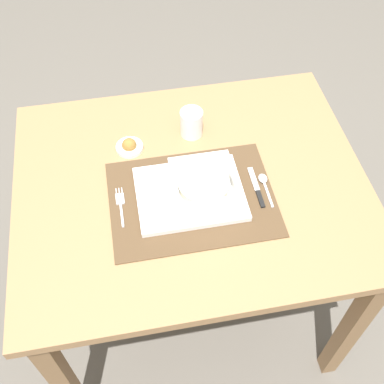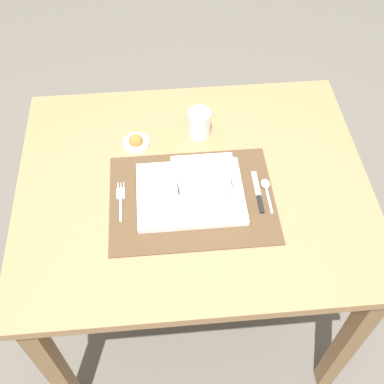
{
  "view_description": "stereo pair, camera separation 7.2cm",
  "coord_description": "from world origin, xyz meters",
  "px_view_note": "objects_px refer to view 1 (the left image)",
  "views": [
    {
      "loc": [
        -0.15,
        -0.8,
        1.74
      ],
      "look_at": [
        -0.01,
        -0.06,
        0.76
      ],
      "focal_mm": 44.77,
      "sensor_mm": 36.0,
      "label": 1
    },
    {
      "loc": [
        -0.08,
        -0.81,
        1.74
      ],
      "look_at": [
        -0.01,
        -0.06,
        0.76
      ],
      "focal_mm": 44.77,
      "sensor_mm": 36.0,
      "label": 2
    }
  ],
  "objects_px": {
    "drinking_glass": "(191,124)",
    "dining_table": "(191,204)",
    "spoon": "(264,182)",
    "porridge_bowl": "(204,185)",
    "fork": "(121,203)",
    "condiment_saucer": "(129,146)",
    "butter_knife": "(257,190)"
  },
  "relations": [
    {
      "from": "dining_table",
      "to": "drinking_glass",
      "type": "relative_size",
      "value": 11.56
    },
    {
      "from": "drinking_glass",
      "to": "condiment_saucer",
      "type": "distance_m",
      "value": 0.19
    },
    {
      "from": "fork",
      "to": "condiment_saucer",
      "type": "relative_size",
      "value": 1.66
    },
    {
      "from": "spoon",
      "to": "butter_knife",
      "type": "distance_m",
      "value": 0.03
    },
    {
      "from": "butter_knife",
      "to": "condiment_saucer",
      "type": "bearing_deg",
      "value": 148.1
    },
    {
      "from": "fork",
      "to": "spoon",
      "type": "bearing_deg",
      "value": -3.09
    },
    {
      "from": "spoon",
      "to": "butter_knife",
      "type": "height_order",
      "value": "spoon"
    },
    {
      "from": "drinking_glass",
      "to": "spoon",
      "type": "bearing_deg",
      "value": -54.8
    },
    {
      "from": "porridge_bowl",
      "to": "spoon",
      "type": "relative_size",
      "value": 1.44
    },
    {
      "from": "fork",
      "to": "condiment_saucer",
      "type": "bearing_deg",
      "value": 74.14
    },
    {
      "from": "drinking_glass",
      "to": "dining_table",
      "type": "bearing_deg",
      "value": -100.41
    },
    {
      "from": "condiment_saucer",
      "to": "drinking_glass",
      "type": "bearing_deg",
      "value": 9.25
    },
    {
      "from": "porridge_bowl",
      "to": "condiment_saucer",
      "type": "height_order",
      "value": "porridge_bowl"
    },
    {
      "from": "spoon",
      "to": "condiment_saucer",
      "type": "bearing_deg",
      "value": 148.08
    },
    {
      "from": "dining_table",
      "to": "butter_knife",
      "type": "bearing_deg",
      "value": -19.96
    },
    {
      "from": "fork",
      "to": "spoon",
      "type": "distance_m",
      "value": 0.39
    },
    {
      "from": "spoon",
      "to": "porridge_bowl",
      "type": "bearing_deg",
      "value": 179.67
    },
    {
      "from": "butter_knife",
      "to": "fork",
      "type": "bearing_deg",
      "value": 178.82
    },
    {
      "from": "spoon",
      "to": "dining_table",
      "type": "bearing_deg",
      "value": 165.73
    },
    {
      "from": "porridge_bowl",
      "to": "spoon",
      "type": "height_order",
      "value": "porridge_bowl"
    },
    {
      "from": "spoon",
      "to": "drinking_glass",
      "type": "distance_m",
      "value": 0.28
    },
    {
      "from": "fork",
      "to": "drinking_glass",
      "type": "xyz_separation_m",
      "value": [
        0.23,
        0.23,
        0.03
      ]
    },
    {
      "from": "dining_table",
      "to": "condiment_saucer",
      "type": "height_order",
      "value": "condiment_saucer"
    },
    {
      "from": "spoon",
      "to": "drinking_glass",
      "type": "height_order",
      "value": "drinking_glass"
    },
    {
      "from": "dining_table",
      "to": "spoon",
      "type": "bearing_deg",
      "value": -11.74
    },
    {
      "from": "dining_table",
      "to": "porridge_bowl",
      "type": "height_order",
      "value": "porridge_bowl"
    },
    {
      "from": "porridge_bowl",
      "to": "butter_knife",
      "type": "xyz_separation_m",
      "value": [
        0.14,
        -0.01,
        -0.03
      ]
    },
    {
      "from": "dining_table",
      "to": "butter_knife",
      "type": "xyz_separation_m",
      "value": [
        0.17,
        -0.06,
        0.11
      ]
    },
    {
      "from": "drinking_glass",
      "to": "condiment_saucer",
      "type": "xyz_separation_m",
      "value": [
        -0.19,
        -0.03,
        -0.03
      ]
    },
    {
      "from": "butter_knife",
      "to": "porridge_bowl",
      "type": "bearing_deg",
      "value": 176.2
    },
    {
      "from": "dining_table",
      "to": "spoon",
      "type": "relative_size",
      "value": 8.49
    },
    {
      "from": "fork",
      "to": "porridge_bowl",
      "type": "bearing_deg",
      "value": -4.66
    }
  ]
}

